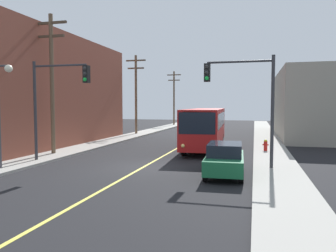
{
  "coord_description": "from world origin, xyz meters",
  "views": [
    {
      "loc": [
        6.04,
        -17.39,
        3.5
      ],
      "look_at": [
        0.0,
        5.55,
        2.0
      ],
      "focal_mm": 35.27,
      "sensor_mm": 36.0,
      "label": 1
    }
  ],
  "objects_px": {
    "street_lamp_left": "(2,101)",
    "utility_pole_far": "(174,95)",
    "traffic_signal_right_corner": "(243,90)",
    "fire_hydrant": "(266,145)",
    "city_bus": "(206,126)",
    "utility_pole_near": "(52,77)",
    "traffic_signal_left_corner": "(57,92)",
    "parked_car_green": "(225,159)",
    "utility_pole_mid": "(136,91)"
  },
  "relations": [
    {
      "from": "street_lamp_left",
      "to": "utility_pole_far",
      "type": "bearing_deg",
      "value": 90.83
    },
    {
      "from": "traffic_signal_right_corner",
      "to": "fire_hydrant",
      "type": "xyz_separation_m",
      "value": [
        1.44,
        6.73,
        -3.72
      ]
    },
    {
      "from": "traffic_signal_right_corner",
      "to": "city_bus",
      "type": "bearing_deg",
      "value": 111.22
    },
    {
      "from": "utility_pole_far",
      "to": "street_lamp_left",
      "type": "distance_m",
      "value": 40.63
    },
    {
      "from": "utility_pole_near",
      "to": "utility_pole_far",
      "type": "height_order",
      "value": "utility_pole_near"
    },
    {
      "from": "city_bus",
      "to": "street_lamp_left",
      "type": "xyz_separation_m",
      "value": [
        -9.03,
        -12.07,
        1.92
      ]
    },
    {
      "from": "city_bus",
      "to": "street_lamp_left",
      "type": "bearing_deg",
      "value": -126.79
    },
    {
      "from": "street_lamp_left",
      "to": "fire_hydrant",
      "type": "relative_size",
      "value": 6.55
    },
    {
      "from": "city_bus",
      "to": "traffic_signal_left_corner",
      "type": "xyz_separation_m",
      "value": [
        -7.61,
        -9.21,
        2.49
      ]
    },
    {
      "from": "fire_hydrant",
      "to": "parked_car_green",
      "type": "bearing_deg",
      "value": -104.34
    },
    {
      "from": "parked_car_green",
      "to": "utility_pole_far",
      "type": "height_order",
      "value": "utility_pole_far"
    },
    {
      "from": "traffic_signal_left_corner",
      "to": "utility_pole_near",
      "type": "bearing_deg",
      "value": 128.41
    },
    {
      "from": "utility_pole_mid",
      "to": "traffic_signal_right_corner",
      "type": "distance_m",
      "value": 22.51
    },
    {
      "from": "utility_pole_far",
      "to": "fire_hydrant",
      "type": "distance_m",
      "value": 33.59
    },
    {
      "from": "city_bus",
      "to": "parked_car_green",
      "type": "distance_m",
      "value": 10.53
    },
    {
      "from": "traffic_signal_left_corner",
      "to": "fire_hydrant",
      "type": "distance_m",
      "value": 14.94
    },
    {
      "from": "utility_pole_mid",
      "to": "utility_pole_far",
      "type": "bearing_deg",
      "value": 89.61
    },
    {
      "from": "traffic_signal_left_corner",
      "to": "traffic_signal_right_corner",
      "type": "bearing_deg",
      "value": 5.0
    },
    {
      "from": "traffic_signal_left_corner",
      "to": "street_lamp_left",
      "type": "distance_m",
      "value": 3.24
    },
    {
      "from": "traffic_signal_right_corner",
      "to": "fire_hydrant",
      "type": "distance_m",
      "value": 7.83
    },
    {
      "from": "city_bus",
      "to": "traffic_signal_right_corner",
      "type": "bearing_deg",
      "value": -68.78
    },
    {
      "from": "parked_car_green",
      "to": "traffic_signal_left_corner",
      "type": "xyz_separation_m",
      "value": [
        -10.05,
        0.98,
        3.46
      ]
    },
    {
      "from": "city_bus",
      "to": "fire_hydrant",
      "type": "distance_m",
      "value": 5.05
    },
    {
      "from": "city_bus",
      "to": "utility_pole_mid",
      "type": "height_order",
      "value": "utility_pole_mid"
    },
    {
      "from": "utility_pole_near",
      "to": "utility_pole_far",
      "type": "bearing_deg",
      "value": 89.79
    },
    {
      "from": "parked_car_green",
      "to": "fire_hydrant",
      "type": "distance_m",
      "value": 8.94
    },
    {
      "from": "utility_pole_far",
      "to": "city_bus",
      "type": "bearing_deg",
      "value": -71.38
    },
    {
      "from": "parked_car_green",
      "to": "traffic_signal_right_corner",
      "type": "relative_size",
      "value": 0.74
    },
    {
      "from": "traffic_signal_right_corner",
      "to": "street_lamp_left",
      "type": "height_order",
      "value": "traffic_signal_right_corner"
    },
    {
      "from": "parked_car_green",
      "to": "utility_pole_near",
      "type": "distance_m",
      "value": 13.52
    },
    {
      "from": "city_bus",
      "to": "utility_pole_mid",
      "type": "xyz_separation_m",
      "value": [
        -9.74,
        10.12,
        3.41
      ]
    },
    {
      "from": "utility_pole_near",
      "to": "street_lamp_left",
      "type": "bearing_deg",
      "value": -82.64
    },
    {
      "from": "city_bus",
      "to": "utility_pole_near",
      "type": "relative_size",
      "value": 1.28
    },
    {
      "from": "utility_pole_near",
      "to": "fire_hydrant",
      "type": "distance_m",
      "value": 15.99
    },
    {
      "from": "utility_pole_near",
      "to": "traffic_signal_right_corner",
      "type": "distance_m",
      "value": 13.12
    },
    {
      "from": "utility_pole_far",
      "to": "fire_hydrant",
      "type": "xyz_separation_m",
      "value": [
        14.26,
        -30.06,
        -4.61
      ]
    },
    {
      "from": "utility_pole_mid",
      "to": "traffic_signal_left_corner",
      "type": "xyz_separation_m",
      "value": [
        2.13,
        -19.34,
        -0.92
      ]
    },
    {
      "from": "fire_hydrant",
      "to": "city_bus",
      "type": "bearing_deg",
      "value": 161.74
    },
    {
      "from": "utility_pole_near",
      "to": "traffic_signal_left_corner",
      "type": "bearing_deg",
      "value": -51.59
    },
    {
      "from": "city_bus",
      "to": "traffic_signal_right_corner",
      "type": "xyz_separation_m",
      "value": [
        3.21,
        -8.27,
        2.49
      ]
    },
    {
      "from": "utility_pole_far",
      "to": "traffic_signal_right_corner",
      "type": "xyz_separation_m",
      "value": [
        12.82,
        -36.79,
        -0.89
      ]
    },
    {
      "from": "utility_pole_near",
      "to": "traffic_signal_left_corner",
      "type": "height_order",
      "value": "utility_pole_near"
    },
    {
      "from": "utility_pole_near",
      "to": "utility_pole_far",
      "type": "distance_m",
      "value": 35.05
    },
    {
      "from": "parked_car_green",
      "to": "fire_hydrant",
      "type": "relative_size",
      "value": 5.32
    },
    {
      "from": "utility_pole_near",
      "to": "utility_pole_mid",
      "type": "xyz_separation_m",
      "value": [
        0.0,
        16.65,
        -0.2
      ]
    },
    {
      "from": "parked_car_green",
      "to": "traffic_signal_right_corner",
      "type": "bearing_deg",
      "value": 68.11
    },
    {
      "from": "utility_pole_near",
      "to": "traffic_signal_left_corner",
      "type": "relative_size",
      "value": 1.59
    },
    {
      "from": "utility_pole_far",
      "to": "street_lamp_left",
      "type": "height_order",
      "value": "utility_pole_far"
    },
    {
      "from": "city_bus",
      "to": "street_lamp_left",
      "type": "distance_m",
      "value": 15.2
    },
    {
      "from": "utility_pole_mid",
      "to": "street_lamp_left",
      "type": "bearing_deg",
      "value": -88.16
    }
  ]
}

